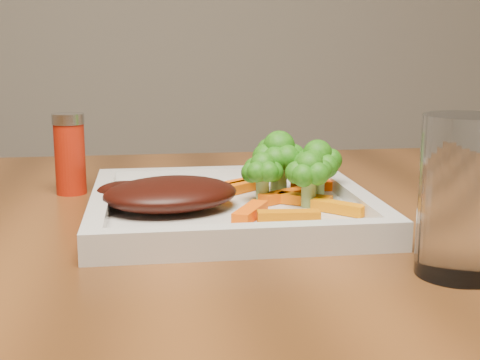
{
  "coord_description": "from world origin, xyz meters",
  "views": [
    {
      "loc": [
        0.03,
        -0.6,
        0.92
      ],
      "look_at": [
        0.12,
        0.04,
        0.79
      ],
      "focal_mm": 50.0,
      "sensor_mm": 36.0,
      "label": 1
    }
  ],
  "objects": [
    {
      "name": "carrot_0",
      "position": [
        0.16,
        -0.03,
        0.77
      ],
      "size": [
        0.06,
        0.02,
        0.01
      ],
      "primitive_type": "cube",
      "rotation": [
        0.0,
        0.0,
        -0.08
      ],
      "color": "#D46B03",
      "rests_on": "plate"
    },
    {
      "name": "carrot_6",
      "position": [
        0.17,
        0.05,
        0.77
      ],
      "size": [
        0.06,
        0.04,
        0.01
      ],
      "primitive_type": "cube",
      "rotation": [
        0.0,
        0.0,
        0.56
      ],
      "color": "#F25603",
      "rests_on": "plate"
    },
    {
      "name": "broccoli_1",
      "position": [
        0.21,
        0.06,
        0.79
      ],
      "size": [
        0.07,
        0.07,
        0.06
      ],
      "primitive_type": null,
      "rotation": [
        0.0,
        0.0,
        0.25
      ],
      "color": "#146410",
      "rests_on": "plate"
    },
    {
      "name": "drinking_glass",
      "position": [
        0.26,
        -0.15,
        0.81
      ],
      "size": [
        0.07,
        0.07,
        0.12
      ],
      "primitive_type": "cylinder",
      "rotation": [
        0.0,
        0.0,
        -0.19
      ],
      "color": "silver",
      "rests_on": "dining_table"
    },
    {
      "name": "plate",
      "position": [
        0.11,
        0.04,
        0.76
      ],
      "size": [
        0.27,
        0.27,
        0.01
      ],
      "primitive_type": "cube",
      "color": "silver",
      "rests_on": "dining_table"
    },
    {
      "name": "broccoli_2",
      "position": [
        0.19,
        0.02,
        0.79
      ],
      "size": [
        0.05,
        0.05,
        0.06
      ],
      "primitive_type": null,
      "rotation": [
        0.0,
        0.0,
        -0.06
      ],
      "color": "#266510",
      "rests_on": "plate"
    },
    {
      "name": "carrot_1",
      "position": [
        0.21,
        -0.0,
        0.77
      ],
      "size": [
        0.05,
        0.05,
        0.01
      ],
      "primitive_type": "cube",
      "rotation": [
        0.0,
        0.0,
        -0.8
      ],
      "color": "orange",
      "rests_on": "plate"
    },
    {
      "name": "broccoli_3",
      "position": [
        0.15,
        0.05,
        0.79
      ],
      "size": [
        0.06,
        0.06,
        0.06
      ],
      "primitive_type": null,
      "rotation": [
        0.0,
        0.0,
        0.26
      ],
      "color": "#316B11",
      "rests_on": "plate"
    },
    {
      "name": "spice_shaker",
      "position": [
        -0.05,
        0.17,
        0.8
      ],
      "size": [
        0.04,
        0.04,
        0.09
      ],
      "primitive_type": "cylinder",
      "rotation": [
        0.0,
        0.0,
        -0.17
      ],
      "color": "#9E1A08",
      "rests_on": "dining_table"
    },
    {
      "name": "carrot_2",
      "position": [
        0.13,
        -0.01,
        0.77
      ],
      "size": [
        0.04,
        0.06,
        0.01
      ],
      "primitive_type": "cube",
      "rotation": [
        0.0,
        0.0,
        1.08
      ],
      "color": "#FF5504",
      "rests_on": "plate"
    },
    {
      "name": "carrot_5",
      "position": [
        0.19,
        0.03,
        0.77
      ],
      "size": [
        0.05,
        0.04,
        0.01
      ],
      "primitive_type": "cube",
      "rotation": [
        0.0,
        0.0,
        -0.54
      ],
      "color": "orange",
      "rests_on": "plate"
    },
    {
      "name": "carrot_3",
      "position": [
        0.22,
        0.1,
        0.77
      ],
      "size": [
        0.06,
        0.02,
        0.01
      ],
      "primitive_type": "cube",
      "rotation": [
        0.0,
        0.0,
        -0.15
      ],
      "color": "#F94604",
      "rests_on": "plate"
    },
    {
      "name": "carrot_4",
      "position": [
        0.13,
        0.1,
        0.77
      ],
      "size": [
        0.06,
        0.05,
        0.01
      ],
      "primitive_type": "cube",
      "rotation": [
        0.0,
        0.0,
        0.68
      ],
      "color": "#E15803",
      "rests_on": "plate"
    },
    {
      "name": "steak",
      "position": [
        0.05,
        0.03,
        0.78
      ],
      "size": [
        0.15,
        0.13,
        0.03
      ],
      "primitive_type": "ellipsoid",
      "rotation": [
        0.0,
        0.0,
        0.25
      ],
      "color": "black",
      "rests_on": "plate"
    },
    {
      "name": "carrot_7",
      "position": [
        0.13,
        0.11,
        0.77
      ],
      "size": [
        0.05,
        0.04,
        0.01
      ],
      "primitive_type": "cube",
      "rotation": [
        0.0,
        0.0,
        0.63
      ],
      "color": "#FF5504",
      "rests_on": "plate"
    },
    {
      "name": "broccoli_0",
      "position": [
        0.17,
        0.08,
        0.8
      ],
      "size": [
        0.08,
        0.08,
        0.07
      ],
      "primitive_type": null,
      "rotation": [
        0.0,
        0.0,
        0.29
      ],
      "color": "#196611",
      "rests_on": "plate"
    }
  ]
}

